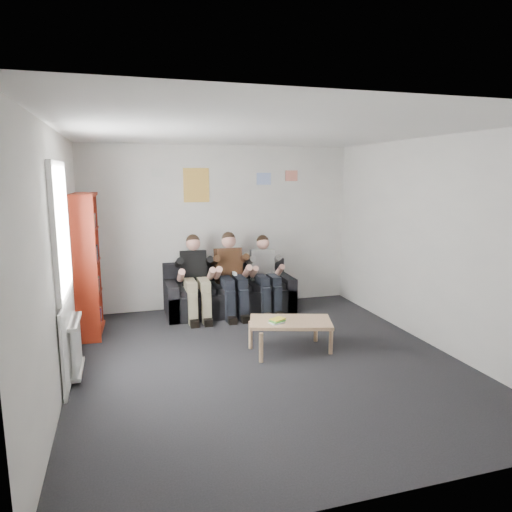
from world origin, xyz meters
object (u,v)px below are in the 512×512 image
(sofa, at_px, (229,294))
(person_right, at_px, (266,274))
(coffee_table, at_px, (290,324))
(bookshelf, at_px, (88,265))
(person_middle, at_px, (231,275))
(person_left, at_px, (196,278))

(sofa, distance_m, person_right, 0.69)
(sofa, height_order, coffee_table, sofa)
(bookshelf, height_order, person_right, bookshelf)
(coffee_table, bearing_deg, person_middle, 101.30)
(sofa, height_order, bookshelf, bookshelf)
(sofa, distance_m, bookshelf, 2.27)
(bookshelf, bearing_deg, person_left, 13.45)
(person_left, xyz_separation_m, person_right, (1.15, 0.00, -0.02))
(bookshelf, bearing_deg, person_right, 9.18)
(sofa, xyz_separation_m, coffee_table, (0.34, -1.92, 0.07))
(coffee_table, bearing_deg, person_right, 82.48)
(sofa, bearing_deg, person_middle, -90.00)
(person_right, bearing_deg, person_left, -173.08)
(person_left, relative_size, person_right, 1.04)
(sofa, height_order, person_left, person_left)
(coffee_table, height_order, person_right, person_right)
(person_middle, bearing_deg, sofa, 86.65)
(sofa, bearing_deg, person_left, -161.28)
(bookshelf, bearing_deg, coffee_table, -27.34)
(bookshelf, distance_m, person_right, 2.72)
(sofa, xyz_separation_m, person_middle, (-0.00, -0.20, 0.36))
(sofa, relative_size, person_middle, 1.56)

